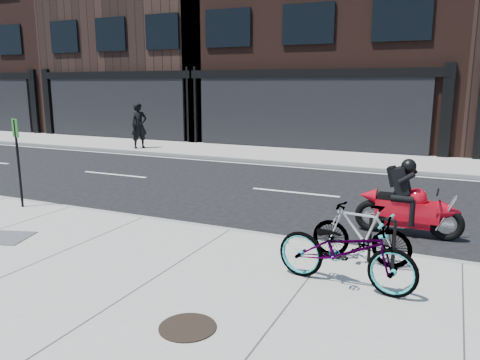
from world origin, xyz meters
The scene contains 13 objects.
ground centered at (0.00, 0.00, 0.00)m, with size 120.00×120.00×0.00m, color black.
sidewalk_near centered at (0.00, -5.00, 0.07)m, with size 60.00×6.00×0.13m, color gray.
sidewalk_far centered at (0.00, 7.75, 0.07)m, with size 60.00×3.50×0.13m, color gray.
building_west centered at (-22.00, 14.50, 6.75)m, with size 10.00×10.00×13.50m, color black.
building_midwest centered at (-12.00, 14.50, 6.00)m, with size 10.00×10.00×12.00m, color black.
bike_rack centered at (2.86, -2.60, 0.58)m, with size 0.43×0.21×0.77m.
bicycle_front centered at (2.51, -3.57, 0.64)m, with size 0.68×1.95×1.02m, color gray.
bicycle_rear centered at (2.54, -2.60, 0.60)m, with size 0.44×1.55×0.93m, color gray.
motorcycle centered at (3.13, -0.52, 0.60)m, with size 1.99×0.45×1.49m.
pedestrian centered at (-8.46, 6.68, 1.09)m, with size 0.70×0.46×1.92m, color black.
manhole_cover centered at (1.15, -5.44, 0.14)m, with size 0.66×0.66×0.01m, color black.
utility_grate centered at (-3.42, -4.09, 0.14)m, with size 0.75×0.75×0.01m, color #444446.
sign_post centered at (-4.97, -2.40, 1.31)m, with size 0.26×0.09×1.97m.
Camera 1 is at (3.71, -9.61, 2.85)m, focal length 35.00 mm.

